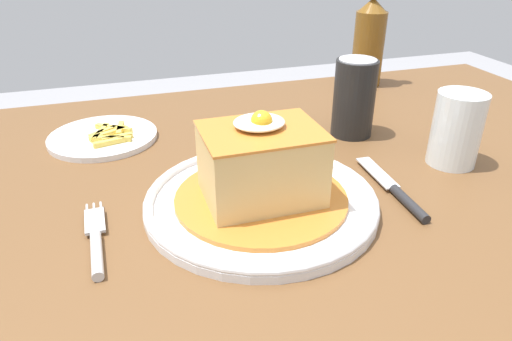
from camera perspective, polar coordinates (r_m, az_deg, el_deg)
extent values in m
cube|color=brown|center=(0.66, 3.86, -1.87)|extent=(1.25, 0.80, 0.04)
cylinder|color=brown|center=(1.34, 20.54, -5.51)|extent=(0.07, 0.07, 0.70)
cylinder|color=white|center=(0.57, 0.61, -4.01)|extent=(0.28, 0.28, 0.01)
torus|color=white|center=(0.57, 0.62, -3.37)|extent=(0.28, 0.28, 0.01)
cylinder|color=orange|center=(0.57, 0.62, -3.32)|extent=(0.21, 0.21, 0.01)
cube|color=#DBB770|center=(0.54, 0.64, 0.69)|extent=(0.13, 0.10, 0.08)
cube|color=orange|center=(0.53, 0.67, 4.86)|extent=(0.14, 0.10, 0.00)
ellipsoid|color=white|center=(0.53, 0.39, 5.91)|extent=(0.06, 0.05, 0.01)
sphere|color=yellow|center=(0.52, 0.67, 6.02)|extent=(0.02, 0.02, 0.02)
cylinder|color=silver|center=(0.51, -18.87, -9.66)|extent=(0.01, 0.08, 0.01)
cube|color=silver|center=(0.57, -19.09, -5.83)|extent=(0.02, 0.05, 0.00)
cylinder|color=silver|center=(0.59, -18.39, -4.42)|extent=(0.00, 0.03, 0.00)
cylinder|color=silver|center=(0.59, -19.16, -4.53)|extent=(0.00, 0.03, 0.00)
cylinder|color=silver|center=(0.59, -19.93, -4.65)|extent=(0.00, 0.03, 0.00)
cylinder|color=#262628|center=(0.60, 18.20, -3.84)|extent=(0.02, 0.08, 0.01)
cube|color=silver|center=(0.66, 14.56, -0.23)|extent=(0.03, 0.09, 0.00)
cylinder|color=black|center=(0.77, 11.88, 8.61)|extent=(0.07, 0.07, 0.12)
cylinder|color=silver|center=(0.75, 12.35, 13.09)|extent=(0.06, 0.06, 0.00)
cylinder|color=brown|center=(1.03, 13.53, 14.23)|extent=(0.06, 0.06, 0.15)
cone|color=brown|center=(1.02, 14.10, 18.98)|extent=(0.06, 0.06, 0.03)
cylinder|color=gold|center=(0.72, 22.94, 2.94)|extent=(0.06, 0.06, 0.06)
cylinder|color=silver|center=(0.71, 23.29, 4.66)|extent=(0.07, 0.07, 0.10)
cylinder|color=white|center=(0.79, -18.17, 3.91)|extent=(0.17, 0.17, 0.01)
cube|color=#EAC64C|center=(0.78, -18.09, 4.48)|extent=(0.05, 0.04, 0.01)
cube|color=#EAC64C|center=(0.77, -17.49, 4.31)|extent=(0.06, 0.04, 0.01)
cube|color=#EAC64C|center=(0.79, -16.98, 4.95)|extent=(0.06, 0.05, 0.01)
cube|color=#EAC64C|center=(0.74, -17.49, 3.30)|extent=(0.05, 0.02, 0.01)
cube|color=#EAC64C|center=(0.75, -16.95, 3.72)|extent=(0.05, 0.02, 0.01)
cube|color=#EAC64C|center=(0.78, -18.38, 4.46)|extent=(0.03, 0.06, 0.01)
cube|color=#EAC64C|center=(0.76, -16.54, 3.86)|extent=(0.05, 0.02, 0.01)
cube|color=#EAC64C|center=(0.79, -16.26, 4.92)|extent=(0.02, 0.05, 0.01)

